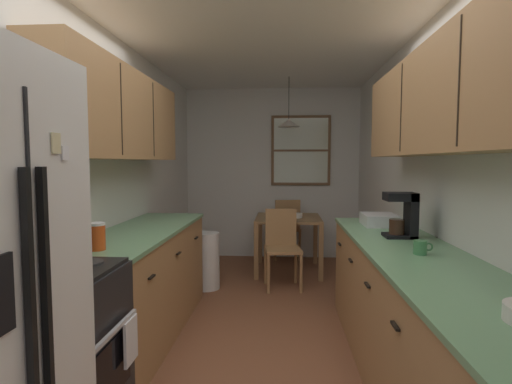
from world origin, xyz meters
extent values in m
plane|color=brown|center=(0.00, 1.00, 0.00)|extent=(12.00, 12.00, 0.00)
cube|color=silver|center=(-1.35, 1.00, 1.27)|extent=(0.10, 9.00, 2.55)
cube|color=silver|center=(1.35, 1.00, 1.27)|extent=(0.10, 9.00, 2.55)
cube|color=silver|center=(0.00, 3.65, 1.27)|extent=(4.40, 0.10, 2.55)
cube|color=white|center=(0.00, 1.00, 2.59)|extent=(4.40, 9.00, 0.08)
cube|color=black|center=(-0.59, -1.30, 0.86)|extent=(0.01, 0.01, 1.64)
cube|color=black|center=(-0.58, -1.34, 0.86)|extent=(0.02, 0.02, 1.17)
cube|color=black|center=(-0.58, -1.26, 0.86)|extent=(0.02, 0.02, 1.17)
cube|color=beige|center=(-0.59, -1.15, 1.52)|extent=(0.01, 0.05, 0.07)
cube|color=white|center=(-0.59, -1.09, 1.49)|extent=(0.01, 0.04, 0.05)
cube|color=black|center=(-0.99, -0.58, 0.45)|extent=(0.62, 0.61, 0.90)
cube|color=black|center=(-0.67, -0.58, 0.42)|extent=(0.01, 0.43, 0.30)
cube|color=silver|center=(-0.65, -0.58, 0.63)|extent=(0.02, 0.49, 0.02)
cube|color=black|center=(-0.99, -0.58, 0.91)|extent=(0.59, 0.58, 0.02)
cylinder|color=#2D2D2D|center=(-1.13, -0.72, 0.93)|extent=(0.15, 0.15, 0.01)
cylinder|color=#2D2D2D|center=(-1.13, -0.45, 0.93)|extent=(0.15, 0.15, 0.01)
cylinder|color=#2D2D2D|center=(-0.85, -0.72, 0.93)|extent=(0.15, 0.15, 0.01)
cylinder|color=#2D2D2D|center=(-0.85, -0.45, 0.93)|extent=(0.15, 0.15, 0.01)
cube|color=silver|center=(-1.11, -0.58, 1.61)|extent=(0.38, 0.62, 0.31)
cube|color=black|center=(-0.92, -0.65, 1.61)|extent=(0.01, 0.37, 0.20)
cube|color=#2D2D33|center=(-0.92, -0.37, 1.61)|extent=(0.01, 0.12, 0.20)
cube|color=#A87A4C|center=(-1.00, 0.74, 0.43)|extent=(0.60, 2.03, 0.87)
cube|color=#6B9E70|center=(-1.00, 0.74, 0.89)|extent=(0.63, 2.05, 0.03)
cube|color=black|center=(-0.69, 0.07, 0.70)|extent=(0.02, 0.10, 0.01)
cube|color=black|center=(-0.69, 0.74, 0.70)|extent=(0.02, 0.10, 0.01)
cube|color=black|center=(-0.69, 1.42, 0.70)|extent=(0.02, 0.10, 0.01)
cube|color=#A87A4C|center=(-1.14, 0.69, 1.83)|extent=(0.32, 2.13, 0.70)
cube|color=#2D2319|center=(-0.98, 0.34, 1.83)|extent=(0.01, 0.01, 0.65)
cube|color=#2D2319|center=(-0.98, 1.04, 1.83)|extent=(0.01, 0.01, 0.65)
cube|color=#A87A4C|center=(1.00, -0.01, 0.43)|extent=(0.60, 3.06, 0.87)
cube|color=#6B9E70|center=(1.00, -0.01, 0.89)|extent=(0.63, 3.08, 0.03)
cube|color=black|center=(0.69, -0.62, 0.70)|extent=(0.02, 0.10, 0.01)
cube|color=black|center=(0.69, -0.01, 0.70)|extent=(0.02, 0.10, 0.01)
cube|color=black|center=(0.69, 0.60, 0.70)|extent=(0.02, 0.10, 0.01)
cube|color=black|center=(0.69, 1.21, 0.70)|extent=(0.02, 0.10, 0.01)
cube|color=#A87A4C|center=(1.14, -0.06, 1.83)|extent=(0.32, 2.76, 0.65)
cube|color=#2D2319|center=(0.98, -0.52, 1.83)|extent=(0.01, 0.01, 0.60)
cube|color=#2D2319|center=(0.98, 0.39, 1.83)|extent=(0.01, 0.01, 0.60)
cube|color=olive|center=(0.24, 2.80, 0.71)|extent=(0.85, 0.90, 0.03)
cube|color=olive|center=(-0.16, 2.38, 0.35)|extent=(0.06, 0.06, 0.69)
cube|color=olive|center=(0.63, 2.38, 0.35)|extent=(0.06, 0.06, 0.69)
cube|color=olive|center=(-0.16, 3.22, 0.35)|extent=(0.06, 0.06, 0.69)
cube|color=olive|center=(0.63, 3.22, 0.35)|extent=(0.06, 0.06, 0.69)
cube|color=#A87A4C|center=(0.17, 2.07, 0.45)|extent=(0.45, 0.45, 0.04)
cube|color=#A87A4C|center=(0.14, 2.25, 0.68)|extent=(0.37, 0.08, 0.45)
cylinder|color=#A87A4C|center=(0.37, 1.91, 0.22)|extent=(0.04, 0.04, 0.43)
cylinder|color=#A87A4C|center=(0.01, 1.87, 0.22)|extent=(0.04, 0.04, 0.43)
cylinder|color=#A87A4C|center=(0.32, 2.28, 0.22)|extent=(0.04, 0.04, 0.43)
cylinder|color=#A87A4C|center=(-0.04, 2.23, 0.22)|extent=(0.04, 0.04, 0.43)
cube|color=#A87A4C|center=(0.21, 3.53, 0.45)|extent=(0.45, 0.45, 0.04)
cube|color=#A87A4C|center=(0.24, 3.35, 0.68)|extent=(0.37, 0.09, 0.45)
cylinder|color=#A87A4C|center=(0.00, 3.68, 0.22)|extent=(0.04, 0.04, 0.43)
cylinder|color=#A87A4C|center=(0.36, 3.73, 0.22)|extent=(0.04, 0.04, 0.43)
cylinder|color=#A87A4C|center=(0.06, 3.32, 0.22)|extent=(0.04, 0.04, 0.43)
cylinder|color=#A87A4C|center=(0.42, 3.37, 0.22)|extent=(0.04, 0.04, 0.43)
cylinder|color=black|center=(0.24, 2.80, 2.28)|extent=(0.01, 0.01, 0.54)
cone|color=#B7B2A8|center=(0.24, 2.80, 1.96)|extent=(0.29, 0.29, 0.10)
sphere|color=white|center=(0.24, 2.80, 1.98)|extent=(0.06, 0.06, 0.06)
cube|color=brown|center=(0.43, 3.58, 1.62)|extent=(0.88, 0.04, 1.04)
cube|color=silver|center=(0.43, 3.56, 1.62)|extent=(0.80, 0.01, 0.96)
cube|color=brown|center=(0.43, 3.56, 1.62)|extent=(0.80, 0.02, 0.03)
cylinder|color=white|center=(-0.70, 2.00, 0.32)|extent=(0.29, 0.29, 0.65)
cylinder|color=#D84C19|center=(-1.00, -0.04, 0.98)|extent=(0.11, 0.11, 0.16)
cylinder|color=white|center=(-1.00, -0.04, 1.07)|extent=(0.11, 0.11, 0.02)
cube|color=white|center=(-0.64, -0.43, 0.50)|extent=(0.02, 0.16, 0.24)
cube|color=black|center=(1.02, 0.52, 0.91)|extent=(0.22, 0.18, 0.02)
cube|color=black|center=(1.10, 0.52, 1.07)|extent=(0.06, 0.18, 0.33)
cube|color=black|center=(1.02, 0.52, 1.20)|extent=(0.22, 0.18, 0.06)
cylinder|color=#331E14|center=(1.00, 0.52, 0.98)|extent=(0.11, 0.11, 0.11)
cylinder|color=#3F7F4C|center=(0.99, -0.03, 0.94)|extent=(0.08, 0.08, 0.09)
torus|color=#3F7F4C|center=(1.04, -0.03, 0.95)|extent=(0.05, 0.01, 0.05)
cube|color=silver|center=(1.01, 1.07, 0.95)|extent=(0.28, 0.34, 0.10)
cylinder|color=silver|center=(0.34, 2.75, 0.76)|extent=(0.17, 0.17, 0.06)
camera|label=1|loc=(0.17, -2.45, 1.45)|focal=28.01mm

